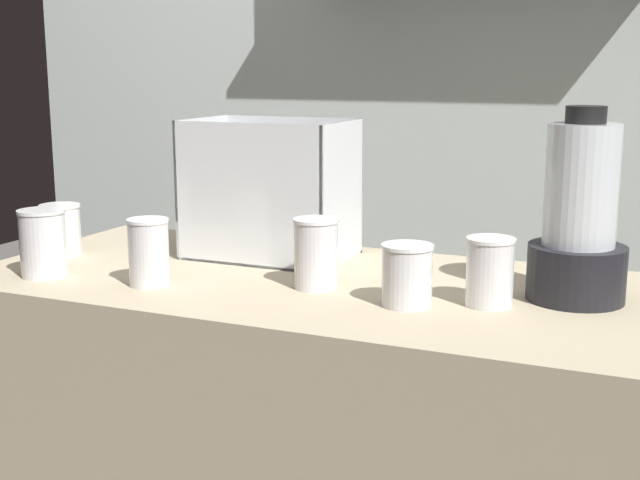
{
  "coord_description": "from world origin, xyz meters",
  "views": [
    {
      "loc": [
        0.65,
        -1.48,
        1.32
      ],
      "look_at": [
        0.0,
        0.0,
        0.98
      ],
      "focal_mm": 47.68,
      "sensor_mm": 36.0,
      "label": 1
    }
  ],
  "objects_px": {
    "juice_cup_pomegranate_left": "(43,248)",
    "juice_cup_pomegranate_far_right": "(407,278)",
    "carrot_display_bin": "(273,213)",
    "juice_cup_beet_middle": "(149,256)",
    "blender_pitcher": "(579,225)",
    "juice_cup_beet_right": "(316,257)",
    "juice_cup_mango_rightmost": "(490,276)",
    "juice_cup_carrot_far_left": "(61,234)"
  },
  "relations": [
    {
      "from": "juice_cup_carrot_far_left",
      "to": "juice_cup_beet_right",
      "type": "height_order",
      "value": "juice_cup_beet_right"
    },
    {
      "from": "juice_cup_carrot_far_left",
      "to": "juice_cup_beet_right",
      "type": "xyz_separation_m",
      "value": [
        0.63,
        -0.03,
        0.01
      ]
    },
    {
      "from": "blender_pitcher",
      "to": "juice_cup_carrot_far_left",
      "type": "distance_m",
      "value": 1.09
    },
    {
      "from": "juice_cup_pomegranate_left",
      "to": "juice_cup_pomegranate_far_right",
      "type": "bearing_deg",
      "value": 6.95
    },
    {
      "from": "blender_pitcher",
      "to": "juice_cup_beet_middle",
      "type": "xyz_separation_m",
      "value": [
        -0.76,
        -0.22,
        -0.08
      ]
    },
    {
      "from": "juice_cup_carrot_far_left",
      "to": "juice_cup_pomegranate_far_right",
      "type": "xyz_separation_m",
      "value": [
        0.82,
        -0.07,
        0.0
      ]
    },
    {
      "from": "carrot_display_bin",
      "to": "juice_cup_beet_middle",
      "type": "bearing_deg",
      "value": -107.88
    },
    {
      "from": "carrot_display_bin",
      "to": "juice_cup_beet_right",
      "type": "distance_m",
      "value": 0.29
    },
    {
      "from": "carrot_display_bin",
      "to": "juice_cup_beet_middle",
      "type": "xyz_separation_m",
      "value": [
        -0.1,
        -0.32,
        -0.04
      ]
    },
    {
      "from": "juice_cup_carrot_far_left",
      "to": "juice_cup_pomegranate_far_right",
      "type": "relative_size",
      "value": 1.04
    },
    {
      "from": "juice_cup_beet_middle",
      "to": "carrot_display_bin",
      "type": "bearing_deg",
      "value": 72.12
    },
    {
      "from": "juice_cup_mango_rightmost",
      "to": "juice_cup_beet_right",
      "type": "bearing_deg",
      "value": -177.83
    },
    {
      "from": "juice_cup_mango_rightmost",
      "to": "juice_cup_pomegranate_left",
      "type": "bearing_deg",
      "value": -170.33
    },
    {
      "from": "juice_cup_pomegranate_far_right",
      "to": "juice_cup_mango_rightmost",
      "type": "bearing_deg",
      "value": 23.64
    },
    {
      "from": "carrot_display_bin",
      "to": "blender_pitcher",
      "type": "xyz_separation_m",
      "value": [
        0.66,
        -0.1,
        0.04
      ]
    },
    {
      "from": "blender_pitcher",
      "to": "juice_cup_mango_rightmost",
      "type": "height_order",
      "value": "blender_pitcher"
    },
    {
      "from": "juice_cup_pomegranate_far_right",
      "to": "juice_cup_mango_rightmost",
      "type": "height_order",
      "value": "juice_cup_mango_rightmost"
    },
    {
      "from": "blender_pitcher",
      "to": "juice_cup_pomegranate_far_right",
      "type": "bearing_deg",
      "value": -149.5
    },
    {
      "from": "juice_cup_beet_middle",
      "to": "blender_pitcher",
      "type": "bearing_deg",
      "value": 16.2
    },
    {
      "from": "juice_cup_pomegranate_left",
      "to": "juice_cup_mango_rightmost",
      "type": "xyz_separation_m",
      "value": [
        0.86,
        0.15,
        -0.01
      ]
    },
    {
      "from": "juice_cup_carrot_far_left",
      "to": "juice_cup_beet_middle",
      "type": "relative_size",
      "value": 0.88
    },
    {
      "from": "juice_cup_beet_middle",
      "to": "juice_cup_pomegranate_left",
      "type": "bearing_deg",
      "value": -174.02
    },
    {
      "from": "blender_pitcher",
      "to": "juice_cup_pomegranate_far_right",
      "type": "relative_size",
      "value": 3.16
    },
    {
      "from": "blender_pitcher",
      "to": "juice_cup_beet_right",
      "type": "xyz_separation_m",
      "value": [
        -0.46,
        -0.11,
        -0.08
      ]
    },
    {
      "from": "juice_cup_pomegranate_far_right",
      "to": "juice_cup_mango_rightmost",
      "type": "xyz_separation_m",
      "value": [
        0.13,
        0.06,
        0.0
      ]
    },
    {
      "from": "juice_cup_mango_rightmost",
      "to": "juice_cup_pomegranate_far_right",
      "type": "bearing_deg",
      "value": -156.36
    },
    {
      "from": "juice_cup_beet_middle",
      "to": "juice_cup_beet_right",
      "type": "xyz_separation_m",
      "value": [
        0.3,
        0.11,
        0.0
      ]
    },
    {
      "from": "juice_cup_beet_right",
      "to": "juice_cup_mango_rightmost",
      "type": "distance_m",
      "value": 0.33
    },
    {
      "from": "blender_pitcher",
      "to": "juice_cup_mango_rightmost",
      "type": "xyz_separation_m",
      "value": [
        -0.13,
        -0.1,
        -0.08
      ]
    },
    {
      "from": "carrot_display_bin",
      "to": "juice_cup_pomegranate_left",
      "type": "relative_size",
      "value": 2.55
    },
    {
      "from": "juice_cup_beet_middle",
      "to": "juice_cup_mango_rightmost",
      "type": "xyz_separation_m",
      "value": [
        0.63,
        0.12,
        -0.01
      ]
    },
    {
      "from": "juice_cup_pomegranate_left",
      "to": "juice_cup_mango_rightmost",
      "type": "bearing_deg",
      "value": 9.67
    },
    {
      "from": "juice_cup_beet_right",
      "to": "juice_cup_pomegranate_far_right",
      "type": "xyz_separation_m",
      "value": [
        0.19,
        -0.05,
        -0.01
      ]
    },
    {
      "from": "carrot_display_bin",
      "to": "juice_cup_carrot_far_left",
      "type": "bearing_deg",
      "value": -157.19
    },
    {
      "from": "carrot_display_bin",
      "to": "juice_cup_carrot_far_left",
      "type": "height_order",
      "value": "carrot_display_bin"
    },
    {
      "from": "blender_pitcher",
      "to": "juice_cup_beet_middle",
      "type": "bearing_deg",
      "value": -163.8
    },
    {
      "from": "juice_cup_carrot_far_left",
      "to": "juice_cup_beet_right",
      "type": "relative_size",
      "value": 0.86
    },
    {
      "from": "carrot_display_bin",
      "to": "juice_cup_mango_rightmost",
      "type": "distance_m",
      "value": 0.56
    },
    {
      "from": "carrot_display_bin",
      "to": "juice_cup_carrot_far_left",
      "type": "xyz_separation_m",
      "value": [
        -0.43,
        -0.18,
        -0.05
      ]
    },
    {
      "from": "juice_cup_carrot_far_left",
      "to": "juice_cup_mango_rightmost",
      "type": "xyz_separation_m",
      "value": [
        0.95,
        -0.02,
        0.0
      ]
    },
    {
      "from": "juice_cup_beet_middle",
      "to": "juice_cup_pomegranate_far_right",
      "type": "bearing_deg",
      "value": 7.41
    },
    {
      "from": "juice_cup_carrot_far_left",
      "to": "juice_cup_pomegranate_left",
      "type": "xyz_separation_m",
      "value": [
        0.09,
        -0.16,
        0.01
      ]
    }
  ]
}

